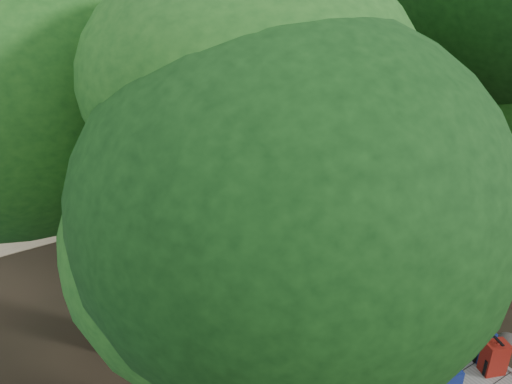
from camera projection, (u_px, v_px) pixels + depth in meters
ground at (314, 275)px, 12.06m from camera, size 120.00×120.00×0.00m
sand_beach at (108, 118)px, 24.30m from camera, size 40.00×22.00×0.02m
boardwalk at (290, 255)px, 12.80m from camera, size 2.00×12.00×0.12m
backpack_left_a at (446, 384)px, 8.28m from camera, size 0.46×0.37×0.76m
backpack_left_b at (426, 368)px, 8.62m from camera, size 0.48×0.42×0.74m
backpack_left_c at (394, 350)px, 9.03m from camera, size 0.47×0.40×0.74m
backpack_left_d at (354, 323)px, 9.86m from camera, size 0.34×0.25×0.52m
backpack_right_a at (495, 356)px, 8.90m from camera, size 0.48×0.41×0.72m
backpack_right_b at (483, 345)px, 9.22m from camera, size 0.38×0.27×0.65m
backpack_right_c at (453, 328)px, 9.66m from camera, size 0.40×0.32×0.62m
backpack_right_d at (430, 315)px, 10.08m from camera, size 0.37×0.27×0.56m
duffel_right_khaki at (404, 297)px, 10.69m from camera, size 0.59×0.76×0.45m
suitcase_on_boardwalk at (376, 340)px, 9.40m from camera, size 0.40×0.26×0.57m
lone_suitcase_on_sand at (179, 159)px, 18.40m from camera, size 0.40×0.24×0.61m
hat_brown at (432, 351)px, 8.41m from camera, size 0.38×0.38×0.11m
hat_white at (400, 330)px, 8.87m from camera, size 0.36×0.36×0.12m
kayak at (55, 172)px, 17.53m from camera, size 2.02×3.58×0.35m
sun_lounger at (230, 130)px, 21.49m from camera, size 1.19×2.05×0.63m
tree_right_c at (398, 45)px, 12.69m from camera, size 5.76×5.76×9.96m
tree_right_e at (298, 22)px, 17.03m from camera, size 5.62×5.62×10.12m
tree_right_f at (302, 13)px, 20.93m from camera, size 5.60×5.60×10.00m
tree_left_a at (325, 252)px, 5.77m from camera, size 4.57×4.57×7.62m
tree_left_b at (86, 91)px, 7.75m from camera, size 5.62×5.62×10.12m
tree_left_c at (95, 113)px, 11.47m from camera, size 4.29×4.29×7.46m
tree_back_a at (60, 34)px, 21.39m from camera, size 4.76×4.76×8.24m
tree_back_b at (140, 19)px, 23.64m from camera, size 5.01×5.01×8.94m
tree_back_c at (199, 25)px, 24.85m from camera, size 4.53×4.53×8.16m
palm_right_a at (284, 80)px, 16.95m from camera, size 3.84×3.84×6.55m
palm_right_b at (234, 33)px, 21.57m from camera, size 4.31×4.31×8.32m
palm_right_c at (163, 47)px, 21.47m from camera, size 4.52×4.52×7.20m
palm_left_a at (22, 115)px, 13.50m from camera, size 3.94×3.94×6.28m
rock_left_b at (272, 357)px, 9.41m from camera, size 0.37×0.33×0.20m
rock_left_c at (261, 282)px, 11.56m from camera, size 0.50×0.45×0.28m
rock_left_d at (175, 237)px, 13.63m from camera, size 0.26×0.23×0.14m
rock_right_a at (508, 340)px, 9.80m from camera, size 0.43×0.39×0.24m
rock_right_b at (432, 269)px, 12.05m from camera, size 0.50×0.45×0.27m
rock_right_c at (333, 224)px, 14.26m from camera, size 0.31×0.28×0.17m
shrub_left_b at (226, 257)px, 12.14m from camera, size 0.80×0.80×0.72m
shrub_left_c at (141, 211)px, 14.05m from camera, size 1.15×1.15×1.03m
shrub_right_a at (465, 293)px, 10.67m from camera, size 1.00×1.00×0.90m
shrub_right_b at (345, 208)px, 14.20m from camera, size 1.19×1.19×1.07m
shrub_right_c at (253, 172)px, 16.89m from camera, size 0.96×0.96×0.87m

